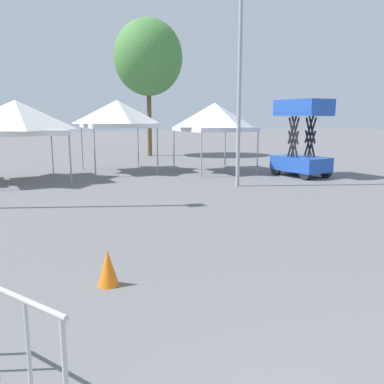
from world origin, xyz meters
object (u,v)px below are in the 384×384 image
(tree_behind_tents_center, at_px, (148,58))
(canopy_tent_behind_left, at_px, (215,117))
(canopy_tent_far_left, at_px, (117,114))
(canopy_tent_behind_center, at_px, (16,117))
(scissor_lift, at_px, (301,152))
(traffic_cone_near_barrier, at_px, (108,268))
(light_pole_near_lift, at_px, (240,60))

(tree_behind_tents_center, bearing_deg, canopy_tent_behind_left, -90.57)
(canopy_tent_behind_left, bearing_deg, canopy_tent_far_left, 154.06)
(canopy_tent_behind_center, xyz_separation_m, scissor_lift, (10.76, -3.92, -1.44))
(canopy_tent_far_left, relative_size, tree_behind_tents_center, 0.38)
(canopy_tent_behind_center, distance_m, tree_behind_tents_center, 12.08)
(scissor_lift, bearing_deg, tree_behind_tents_center, 101.31)
(canopy_tent_behind_left, bearing_deg, scissor_lift, -51.77)
(traffic_cone_near_barrier, bearing_deg, tree_behind_tents_center, 67.69)
(canopy_tent_behind_center, relative_size, canopy_tent_far_left, 1.10)
(canopy_tent_behind_center, bearing_deg, tree_behind_tents_center, 43.09)
(scissor_lift, bearing_deg, light_pole_near_lift, -165.58)
(canopy_tent_behind_center, height_order, traffic_cone_near_barrier, canopy_tent_behind_center)
(canopy_tent_far_left, relative_size, scissor_lift, 1.02)
(light_pole_near_lift, bearing_deg, canopy_tent_behind_center, 145.06)
(scissor_lift, relative_size, light_pole_near_lift, 0.41)
(scissor_lift, relative_size, traffic_cone_near_barrier, 5.74)
(canopy_tent_behind_center, distance_m, light_pole_near_lift, 8.76)
(canopy_tent_far_left, distance_m, canopy_tent_behind_left, 4.43)
(canopy_tent_far_left, xyz_separation_m, scissor_lift, (6.42, -5.04, -1.60))
(canopy_tent_behind_center, xyz_separation_m, tree_behind_tents_center, (8.41, 7.86, 3.67))
(canopy_tent_far_left, distance_m, scissor_lift, 8.32)
(scissor_lift, height_order, light_pole_near_lift, light_pole_near_lift)
(scissor_lift, relative_size, tree_behind_tents_center, 0.38)
(light_pole_near_lift, xyz_separation_m, tree_behind_tents_center, (1.41, 12.75, 1.69))
(canopy_tent_far_left, height_order, light_pole_near_lift, light_pole_near_lift)
(light_pole_near_lift, height_order, tree_behind_tents_center, tree_behind_tents_center)
(canopy_tent_far_left, xyz_separation_m, canopy_tent_behind_left, (3.98, -1.94, -0.14))
(canopy_tent_behind_left, bearing_deg, light_pole_near_lift, -107.98)
(canopy_tent_behind_center, relative_size, canopy_tent_behind_left, 1.14)
(canopy_tent_far_left, xyz_separation_m, light_pole_near_lift, (2.66, -6.01, 1.82))
(canopy_tent_behind_left, xyz_separation_m, light_pole_near_lift, (-1.32, -4.07, 1.97))
(light_pole_near_lift, height_order, traffic_cone_near_barrier, light_pole_near_lift)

